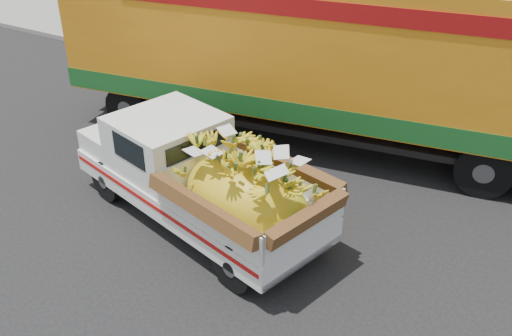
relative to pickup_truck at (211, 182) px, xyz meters
The scene contains 5 objects.
ground 1.14m from the pickup_truck, 41.42° to the right, with size 100.00×100.00×0.00m, color black.
curb 6.58m from the pickup_truck, 85.99° to the left, with size 60.00×0.25×0.15m, color gray.
sidewalk 8.66m from the pickup_truck, 86.97° to the left, with size 60.00×4.00×0.14m, color gray.
pickup_truck is the anchor object (origin of this frame).
semi_trailer 4.23m from the pickup_truck, 86.74° to the left, with size 12.07×4.40×3.80m.
Camera 1 is at (4.56, -6.34, 6.02)m, focal length 40.00 mm.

